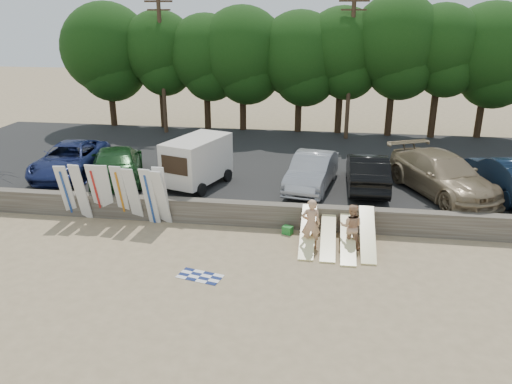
{
  "coord_description": "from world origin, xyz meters",
  "views": [
    {
      "loc": [
        0.83,
        -15.91,
        8.42
      ],
      "look_at": [
        -1.95,
        3.0,
        1.47
      ],
      "focal_mm": 35.0,
      "sensor_mm": 36.0,
      "label": 1
    }
  ],
  "objects_px": {
    "car_0": "(70,159)",
    "cooler": "(288,230)",
    "box_trailer": "(197,159)",
    "car_5": "(509,177)",
    "beachgoer_a": "(311,224)",
    "car_1": "(117,164)",
    "car_4": "(442,175)",
    "car_2": "(312,171)",
    "beachgoer_b": "(351,226)",
    "car_3": "(367,171)"
  },
  "relations": [
    {
      "from": "beachgoer_b",
      "to": "car_4",
      "type": "bearing_deg",
      "value": -124.28
    },
    {
      "from": "car_3",
      "to": "car_4",
      "type": "distance_m",
      "value": 3.26
    },
    {
      "from": "car_2",
      "to": "car_1",
      "type": "bearing_deg",
      "value": -168.45
    },
    {
      "from": "car_0",
      "to": "car_2",
      "type": "relative_size",
      "value": 1.16
    },
    {
      "from": "car_5",
      "to": "cooler",
      "type": "distance_m",
      "value": 10.27
    },
    {
      "from": "car_2",
      "to": "box_trailer",
      "type": "bearing_deg",
      "value": -165.5
    },
    {
      "from": "car_2",
      "to": "car_4",
      "type": "distance_m",
      "value": 5.75
    },
    {
      "from": "car_2",
      "to": "car_5",
      "type": "distance_m",
      "value": 8.62
    },
    {
      "from": "box_trailer",
      "to": "car_1",
      "type": "bearing_deg",
      "value": -163.51
    },
    {
      "from": "car_4",
      "to": "car_3",
      "type": "bearing_deg",
      "value": 150.67
    },
    {
      "from": "car_1",
      "to": "beachgoer_b",
      "type": "distance_m",
      "value": 11.81
    },
    {
      "from": "box_trailer",
      "to": "beachgoer_a",
      "type": "relative_size",
      "value": 2.01
    },
    {
      "from": "car_0",
      "to": "car_3",
      "type": "bearing_deg",
      "value": -5.74
    },
    {
      "from": "car_0",
      "to": "car_5",
      "type": "relative_size",
      "value": 1.04
    },
    {
      "from": "car_3",
      "to": "cooler",
      "type": "xyz_separation_m",
      "value": [
        -3.28,
        -4.05,
        -1.35
      ]
    },
    {
      "from": "box_trailer",
      "to": "car_0",
      "type": "height_order",
      "value": "box_trailer"
    },
    {
      "from": "car_0",
      "to": "car_2",
      "type": "xyz_separation_m",
      "value": [
        12.01,
        -0.27,
        0.02
      ]
    },
    {
      "from": "car_1",
      "to": "car_5",
      "type": "relative_size",
      "value": 1.08
    },
    {
      "from": "car_5",
      "to": "beachgoer_b",
      "type": "xyz_separation_m",
      "value": [
        -6.94,
        -4.84,
        -0.72
      ]
    },
    {
      "from": "car_0",
      "to": "car_4",
      "type": "bearing_deg",
      "value": -6.73
    },
    {
      "from": "box_trailer",
      "to": "car_3",
      "type": "relative_size",
      "value": 0.79
    },
    {
      "from": "box_trailer",
      "to": "beachgoer_b",
      "type": "relative_size",
      "value": 2.25
    },
    {
      "from": "beachgoer_a",
      "to": "car_1",
      "type": "bearing_deg",
      "value": -32.22
    },
    {
      "from": "car_0",
      "to": "cooler",
      "type": "distance_m",
      "value": 12.01
    },
    {
      "from": "car_2",
      "to": "cooler",
      "type": "xyz_separation_m",
      "value": [
        -0.77,
        -3.74,
        -1.34
      ]
    },
    {
      "from": "car_4",
      "to": "car_1",
      "type": "bearing_deg",
      "value": 157.14
    },
    {
      "from": "box_trailer",
      "to": "cooler",
      "type": "bearing_deg",
      "value": -17.63
    },
    {
      "from": "car_3",
      "to": "box_trailer",
      "type": "bearing_deg",
      "value": 5.1
    },
    {
      "from": "cooler",
      "to": "car_0",
      "type": "bearing_deg",
      "value": -178.1
    },
    {
      "from": "box_trailer",
      "to": "car_5",
      "type": "xyz_separation_m",
      "value": [
        13.89,
        0.64,
        -0.38
      ]
    },
    {
      "from": "car_0",
      "to": "beachgoer_a",
      "type": "bearing_deg",
      "value": -28.7
    },
    {
      "from": "car_1",
      "to": "car_4",
      "type": "bearing_deg",
      "value": 160.26
    },
    {
      "from": "car_2",
      "to": "car_3",
      "type": "relative_size",
      "value": 0.98
    },
    {
      "from": "car_2",
      "to": "car_3",
      "type": "distance_m",
      "value": 2.53
    },
    {
      "from": "car_1",
      "to": "cooler",
      "type": "relative_size",
      "value": 15.34
    },
    {
      "from": "car_3",
      "to": "beachgoer_b",
      "type": "relative_size",
      "value": 2.83
    },
    {
      "from": "car_0",
      "to": "car_1",
      "type": "bearing_deg",
      "value": -17.97
    },
    {
      "from": "car_5",
      "to": "beachgoer_b",
      "type": "relative_size",
      "value": 3.09
    },
    {
      "from": "car_4",
      "to": "beachgoer_b",
      "type": "distance_m",
      "value": 6.23
    },
    {
      "from": "car_1",
      "to": "cooler",
      "type": "height_order",
      "value": "car_1"
    },
    {
      "from": "beachgoer_a",
      "to": "cooler",
      "type": "height_order",
      "value": "beachgoer_a"
    },
    {
      "from": "car_5",
      "to": "cooler",
      "type": "xyz_separation_m",
      "value": [
        -9.38,
        -3.93,
        -1.43
      ]
    },
    {
      "from": "car_0",
      "to": "car_1",
      "type": "height_order",
      "value": "car_1"
    },
    {
      "from": "car_0",
      "to": "cooler",
      "type": "relative_size",
      "value": 14.8
    },
    {
      "from": "car_4",
      "to": "beachgoer_b",
      "type": "xyz_separation_m",
      "value": [
        -4.08,
        -4.65,
        -0.73
      ]
    },
    {
      "from": "car_3",
      "to": "car_4",
      "type": "bearing_deg",
      "value": 174.29
    },
    {
      "from": "car_5",
      "to": "beachgoer_a",
      "type": "bearing_deg",
      "value": 20.35
    },
    {
      "from": "cooler",
      "to": "car_3",
      "type": "bearing_deg",
      "value": 72.57
    },
    {
      "from": "cooler",
      "to": "beachgoer_a",
      "type": "bearing_deg",
      "value": -28.12
    },
    {
      "from": "car_0",
      "to": "car_4",
      "type": "xyz_separation_m",
      "value": [
        17.76,
        -0.27,
        0.12
      ]
    }
  ]
}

